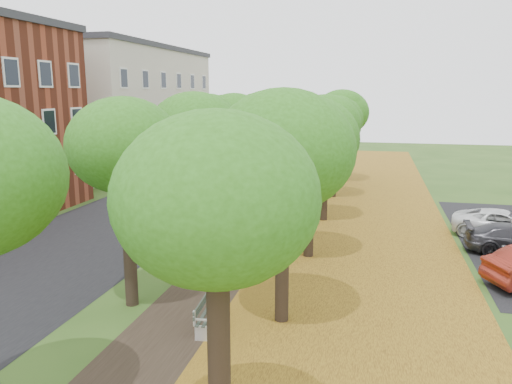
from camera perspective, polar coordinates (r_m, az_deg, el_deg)
The scene contains 8 objects.
street_asphalt at distance 26.55m, azimuth -15.30°, elevation -3.39°, with size 8.00×70.00×0.01m, color black.
footpath at distance 23.94m, azimuth 0.73°, elevation -4.59°, with size 3.20×70.00×0.01m, color black.
leaf_verge at distance 23.41m, azimuth 12.81°, elevation -5.25°, with size 7.50×70.00×0.01m, color #A5791E.
tree_row_west at distance 23.66m, azimuth -4.49°, elevation 6.98°, with size 3.74×33.74×6.42m.
tree_row_east at distance 22.66m, azimuth 7.23°, elevation 6.73°, with size 3.74×33.74×6.42m.
building_cream at distance 46.08m, azimuth -15.40°, elevation 9.30°, with size 10.30×20.30×10.40m.
bench at distance 14.63m, azimuth -5.39°, elevation -13.62°, with size 0.64×1.79×0.83m.
car_white at distance 25.65m, azimuth 26.46°, elevation -3.30°, with size 2.05×4.45×1.24m, color white.
Camera 1 is at (5.02, -7.46, 6.62)m, focal length 35.00 mm.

